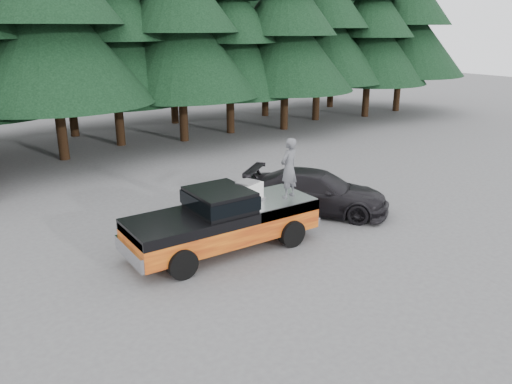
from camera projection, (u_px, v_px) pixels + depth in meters
ground at (229, 258)px, 14.57m from camera, size 120.00×120.00×0.00m
pickup_truck at (223, 229)px, 14.97m from camera, size 6.00×2.04×1.33m
truck_cab at (220, 199)px, 14.62m from camera, size 1.66×1.90×0.59m
air_compressor at (247, 192)px, 15.31m from camera, size 0.98×0.90×0.55m
man_on_bed at (289, 168)px, 15.44m from camera, size 0.79×0.63×1.89m
parked_car at (317, 192)px, 18.08m from camera, size 4.81×5.36×1.50m
treeline at (62, 0)px, 25.87m from camera, size 60.15×16.05×17.50m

